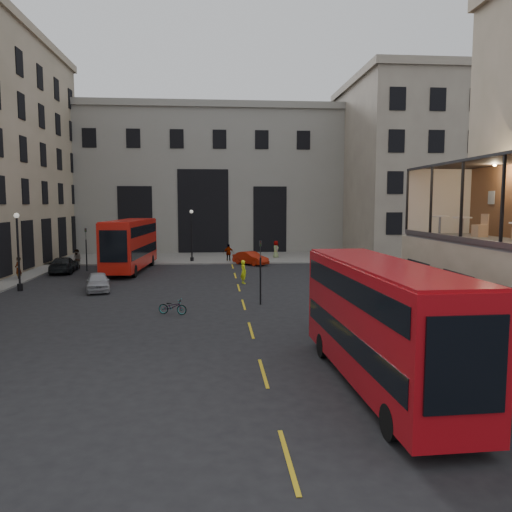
{
  "coord_description": "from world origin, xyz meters",
  "views": [
    {
      "loc": [
        -3.67,
        -16.94,
        5.95
      ],
      "look_at": [
        -1.35,
        11.0,
        3.0
      ],
      "focal_mm": 35.0,
      "sensor_mm": 36.0,
      "label": 1
    }
  ],
  "objects": [
    {
      "name": "pedestrian_c",
      "position": [
        -2.26,
        33.72,
        0.93
      ],
      "size": [
        1.11,
        0.52,
        1.86
      ],
      "primitive_type": "imported",
      "rotation": [
        0.0,
        0.0,
        3.08
      ],
      "color": "gray",
      "rests_on": "ground"
    },
    {
      "name": "street_lamp_b",
      "position": [
        -6.0,
        34.0,
        2.39
      ],
      "size": [
        0.36,
        0.36,
        5.33
      ],
      "color": "black",
      "rests_on": "ground"
    },
    {
      "name": "cafe_floor",
      "position": [
        6.5,
        0.0,
        4.55
      ],
      "size": [
        3.0,
        10.0,
        0.1
      ],
      "primitive_type": "cube",
      "color": "slate",
      "rests_on": "host_frontage"
    },
    {
      "name": "cafe_table_far",
      "position": [
        5.44,
        2.59,
        5.17
      ],
      "size": [
        0.69,
        0.69,
        0.86
      ],
      "color": "beige",
      "rests_on": "cafe_floor"
    },
    {
      "name": "cafe_chair_d",
      "position": [
        7.1,
        2.5,
        4.88
      ],
      "size": [
        0.51,
        0.51,
        0.93
      ],
      "color": "tan",
      "rests_on": "cafe_floor"
    },
    {
      "name": "traffic_light_far",
      "position": [
        -15.0,
        28.0,
        2.42
      ],
      "size": [
        0.16,
        0.2,
        3.8
      ],
      "color": "black",
      "rests_on": "ground"
    },
    {
      "name": "pedestrian_e",
      "position": [
        -19.0,
        23.07,
        0.9
      ],
      "size": [
        0.45,
        0.67,
        1.8
      ],
      "primitive_type": "imported",
      "rotation": [
        0.0,
        0.0,
        4.68
      ],
      "color": "gray",
      "rests_on": "ground"
    },
    {
      "name": "cafe_table_mid",
      "position": [
        5.51,
        0.9,
        5.17
      ],
      "size": [
        0.68,
        0.68,
        0.86
      ],
      "color": "beige",
      "rests_on": "cafe_floor"
    },
    {
      "name": "car_c",
      "position": [
        -16.73,
        27.06,
        0.68
      ],
      "size": [
        2.41,
        4.86,
        1.36
      ],
      "primitive_type": "imported",
      "rotation": [
        0.0,
        0.0,
        3.25
      ],
      "color": "black",
      "rests_on": "ground"
    },
    {
      "name": "bicycle",
      "position": [
        -5.96,
        9.77,
        0.42
      ],
      "size": [
        1.69,
        1.02,
        0.84
      ],
      "primitive_type": "imported",
      "rotation": [
        0.0,
        0.0,
        1.26
      ],
      "color": "gray",
      "rests_on": "ground"
    },
    {
      "name": "car_b",
      "position": [
        -0.19,
        31.3,
        0.64
      ],
      "size": [
        3.53,
        3.89,
        1.29
      ],
      "primitive_type": "imported",
      "rotation": [
        0.0,
        0.0,
        0.69
      ],
      "color": "#A01C09",
      "rests_on": "ground"
    },
    {
      "name": "car_a",
      "position": [
        -11.65,
        17.48,
        0.64
      ],
      "size": [
        2.34,
        4.0,
        1.28
      ],
      "primitive_type": "imported",
      "rotation": [
        0.0,
        0.0,
        0.23
      ],
      "color": "#A9ABB2",
      "rests_on": "ground"
    },
    {
      "name": "cyclist",
      "position": [
        -1.55,
        19.86,
        0.88
      ],
      "size": [
        0.63,
        0.75,
        1.76
      ],
      "primitive_type": "imported",
      "rotation": [
        0.0,
        0.0,
        1.96
      ],
      "color": "#E7FE1A",
      "rests_on": "ground"
    },
    {
      "name": "bus_far",
      "position": [
        -11.1,
        27.67,
        2.54
      ],
      "size": [
        3.27,
        11.49,
        4.53
      ],
      "color": "red",
      "rests_on": "ground"
    },
    {
      "name": "bus_near",
      "position": [
        1.63,
        -1.6,
        2.29
      ],
      "size": [
        2.71,
        10.3,
        4.08
      ],
      "color": "#A50B12",
      "rests_on": "ground"
    },
    {
      "name": "pedestrian_b",
      "position": [
        -12.21,
        38.71,
        0.88
      ],
      "size": [
        1.3,
        1.1,
        1.75
      ],
      "primitive_type": "imported",
      "rotation": [
        0.0,
        0.0,
        0.48
      ],
      "color": "gray",
      "rests_on": "ground"
    },
    {
      "name": "pavement_far",
      "position": [
        -6.0,
        38.0,
        0.06
      ],
      "size": [
        40.0,
        12.0,
        0.12
      ],
      "primitive_type": "cube",
      "color": "slate",
      "rests_on": "ground"
    },
    {
      "name": "traffic_light_near",
      "position": [
        -1.0,
        12.0,
        2.42
      ],
      "size": [
        0.16,
        0.2,
        3.8
      ],
      "color": "black",
      "rests_on": "ground"
    },
    {
      "name": "building_right",
      "position": [
        20.0,
        39.97,
        10.39
      ],
      "size": [
        16.6,
        18.6,
        20.0
      ],
      "color": "#A39883",
      "rests_on": "ground"
    },
    {
      "name": "street_lamp_a",
      "position": [
        -17.0,
        18.0,
        2.39
      ],
      "size": [
        0.36,
        0.36,
        5.33
      ],
      "color": "black",
      "rests_on": "ground"
    },
    {
      "name": "host_frontage",
      "position": [
        6.5,
        0.0,
        2.25
      ],
      "size": [
        3.0,
        11.0,
        4.5
      ],
      "primitive_type": "cube",
      "color": "#BEA98E",
      "rests_on": "ground"
    },
    {
      "name": "pedestrian_a",
      "position": [
        -16.24,
        29.62,
        0.9
      ],
      "size": [
        1.07,
        0.97,
        1.79
      ],
      "primitive_type": "imported",
      "rotation": [
        0.0,
        0.0,
        -0.42
      ],
      "color": "gray",
      "rests_on": "ground"
    },
    {
      "name": "pedestrian_d",
      "position": [
        2.97,
        36.74,
        0.97
      ],
      "size": [
        0.74,
        1.02,
        1.93
      ],
      "primitive_type": "imported",
      "rotation": [
        0.0,
        0.0,
        1.7
      ],
      "color": "gray",
      "rests_on": "ground"
    },
    {
      "name": "gateway",
      "position": [
        -5.0,
        47.99,
        9.39
      ],
      "size": [
        35.0,
        10.6,
        18.0
      ],
      "color": "gray",
      "rests_on": "ground"
    },
    {
      "name": "ground",
      "position": [
        0.0,
        0.0,
        0.0
      ],
      "size": [
        140.0,
        140.0,
        0.0
      ],
      "primitive_type": "plane",
      "color": "black",
      "rests_on": "ground"
    }
  ]
}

